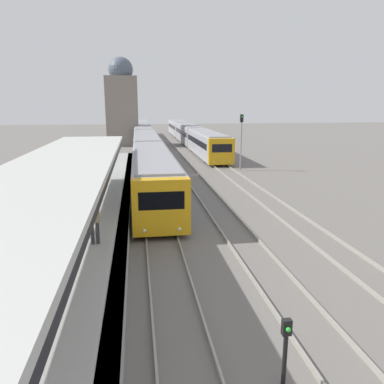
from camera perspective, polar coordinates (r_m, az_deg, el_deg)
platform_canopy at (r=15.25m, az=-19.52°, el=3.72°), size 4.00×24.70×2.97m
person_on_platform at (r=14.53m, az=-14.68°, el=-4.14°), size 0.40×0.22×1.66m
train_near at (r=49.07m, az=-7.23°, el=7.93°), size 2.66×65.63×2.97m
train_far at (r=59.79m, az=-0.45°, el=8.95°), size 2.59×46.80×2.96m
signal_post_near at (r=8.93m, az=14.08°, el=-21.70°), size 0.20×0.21×1.64m
signal_mast_far at (r=35.38m, az=7.51°, el=8.51°), size 0.28×0.29×5.19m
distant_domed_building at (r=58.67m, az=-10.61°, el=13.01°), size 4.67×4.67×12.90m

